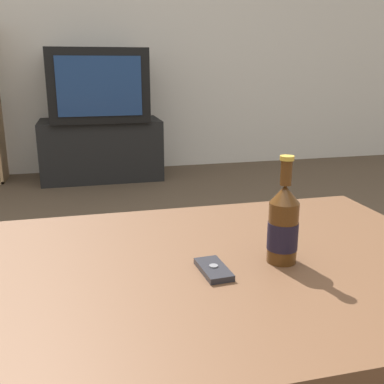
{
  "coord_description": "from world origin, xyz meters",
  "views": [
    {
      "loc": [
        -0.25,
        -0.94,
        0.88
      ],
      "look_at": [
        0.05,
        0.27,
        0.53
      ],
      "focal_mm": 42.0,
      "sensor_mm": 36.0,
      "label": 1
    }
  ],
  "objects_px": {
    "tv_stand": "(101,149)",
    "television": "(98,85)",
    "cell_phone": "(214,269)",
    "beer_bottle": "(283,225)"
  },
  "relations": [
    {
      "from": "tv_stand",
      "to": "television",
      "type": "bearing_deg",
      "value": -90.0
    },
    {
      "from": "tv_stand",
      "to": "television",
      "type": "xyz_separation_m",
      "value": [
        -0.0,
        -0.0,
        0.51
      ]
    },
    {
      "from": "tv_stand",
      "to": "cell_phone",
      "type": "bearing_deg",
      "value": -87.48
    },
    {
      "from": "cell_phone",
      "to": "beer_bottle",
      "type": "bearing_deg",
      "value": 1.95
    },
    {
      "from": "tv_stand",
      "to": "cell_phone",
      "type": "xyz_separation_m",
      "value": [
        0.12,
        -2.75,
        0.21
      ]
    },
    {
      "from": "beer_bottle",
      "to": "cell_phone",
      "type": "height_order",
      "value": "beer_bottle"
    },
    {
      "from": "tv_stand",
      "to": "television",
      "type": "height_order",
      "value": "television"
    },
    {
      "from": "television",
      "to": "cell_phone",
      "type": "xyz_separation_m",
      "value": [
        0.12,
        -2.75,
        -0.3
      ]
    },
    {
      "from": "tv_stand",
      "to": "cell_phone",
      "type": "height_order",
      "value": "tv_stand"
    },
    {
      "from": "tv_stand",
      "to": "cell_phone",
      "type": "relative_size",
      "value": 7.77
    }
  ]
}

